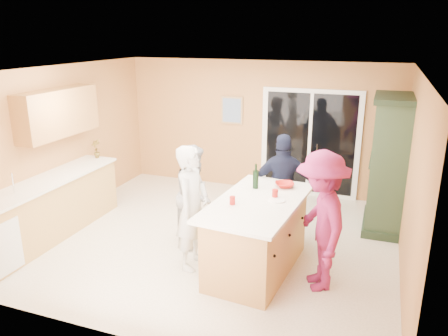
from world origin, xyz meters
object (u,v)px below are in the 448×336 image
(kitchen_island, at_px, (257,238))
(woman_navy, at_px, (283,187))
(green_hutch, at_px, (389,166))
(woman_magenta, at_px, (321,221))
(woman_grey, at_px, (195,195))
(woman_white, at_px, (192,208))

(kitchen_island, relative_size, woman_navy, 1.20)
(kitchen_island, xyz_separation_m, green_hutch, (1.59, 2.04, 0.59))
(woman_navy, xyz_separation_m, woman_magenta, (0.74, -1.22, 0.06))
(woman_grey, relative_size, woman_navy, 0.93)
(green_hutch, distance_m, woman_magenta, 2.29)
(kitchen_island, distance_m, woman_magenta, 0.94)
(kitchen_island, height_order, woman_white, woman_white)
(woman_navy, bearing_deg, woman_grey, 11.38)
(kitchen_island, relative_size, woman_grey, 1.30)
(woman_magenta, bearing_deg, woman_white, -110.06)
(kitchen_island, distance_m, woman_grey, 1.26)
(woman_magenta, bearing_deg, green_hutch, 137.99)
(woman_grey, bearing_deg, woman_magenta, -112.44)
(kitchen_island, xyz_separation_m, woman_navy, (0.09, 1.10, 0.36))
(green_hutch, xyz_separation_m, woman_magenta, (-0.76, -2.15, -0.18))
(woman_white, relative_size, woman_navy, 1.03)
(green_hutch, xyz_separation_m, woman_navy, (-1.50, -0.93, -0.24))
(green_hutch, distance_m, woman_grey, 3.14)
(woman_navy, bearing_deg, woman_magenta, 105.73)
(kitchen_island, xyz_separation_m, woman_grey, (-1.12, 0.49, 0.30))
(woman_white, xyz_separation_m, woman_navy, (0.95, 1.30, -0.03))
(green_hutch, xyz_separation_m, woman_grey, (-2.71, -1.55, -0.30))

